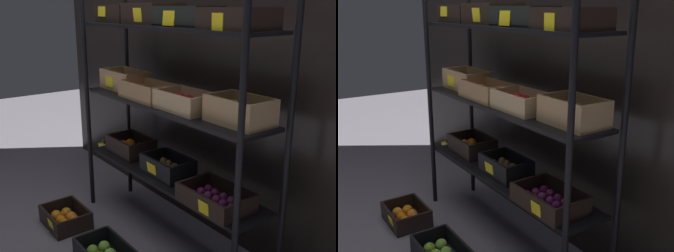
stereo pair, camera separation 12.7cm
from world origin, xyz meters
The scene contains 4 objects.
ground_plane centered at (0.00, 0.00, 0.00)m, with size 10.00×10.00×0.00m, color slate.
storefront_wall centered at (0.00, 0.37, 1.13)m, with size 3.90×0.12×2.26m, color black.
display_rack centered at (-0.01, 0.00, 0.95)m, with size 1.64×0.37×1.52m.
crate_ground_orange centered at (-0.56, -0.48, 0.05)m, with size 0.34×0.27×0.12m.
Camera 2 is at (1.95, -1.30, 1.47)m, focal length 42.91 mm.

